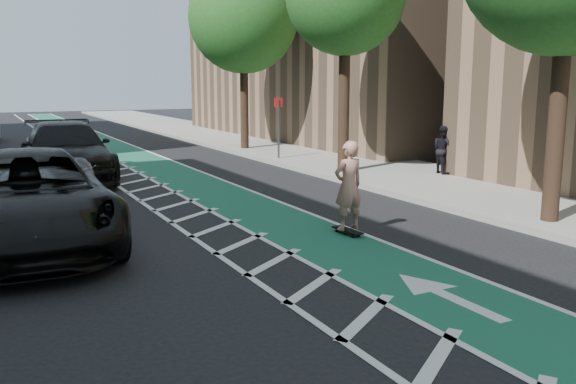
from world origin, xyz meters
TOP-DOWN VIEW (x-y plane):
  - ground at (0.00, 0.00)m, footprint 120.00×120.00m
  - bike_lane at (3.00, 10.00)m, footprint 2.00×90.00m
  - buffer_strip at (1.50, 10.00)m, footprint 1.40×90.00m
  - sidewalk_right at (9.50, 10.00)m, footprint 5.00×90.00m
  - curb_right at (7.05, 10.00)m, footprint 0.12×90.00m
  - tree_r_d at (7.90, 16.00)m, footprint 4.20×4.20m
  - sign_post at (7.60, 12.00)m, footprint 0.35×0.08m
  - skateboard at (3.70, 1.05)m, footprint 0.27×0.82m
  - skateboarder at (3.70, 1.05)m, footprint 0.69×0.47m
  - suv_near at (-2.12, 3.16)m, footprint 3.28×6.63m
  - suv_far at (-0.36, 11.14)m, footprint 2.84×6.40m
  - pedestrian at (10.52, 5.94)m, footprint 0.71×0.84m

SIDE VIEW (x-z plane):
  - ground at x=0.00m, z-range 0.00..0.00m
  - buffer_strip at x=1.50m, z-range 0.00..0.01m
  - bike_lane at x=3.00m, z-range 0.00..0.01m
  - sidewalk_right at x=9.50m, z-range 0.00..0.15m
  - curb_right at x=7.05m, z-range 0.00..0.16m
  - skateboard at x=3.70m, z-range 0.03..0.14m
  - suv_near at x=-2.12m, z-range 0.00..1.81m
  - suv_far at x=-0.36m, z-range 0.00..1.82m
  - pedestrian at x=10.52m, z-range 0.15..1.70m
  - skateboarder at x=3.70m, z-range 0.11..1.92m
  - sign_post at x=7.60m, z-range 0.11..2.59m
  - tree_r_d at x=7.90m, z-range 1.82..9.72m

